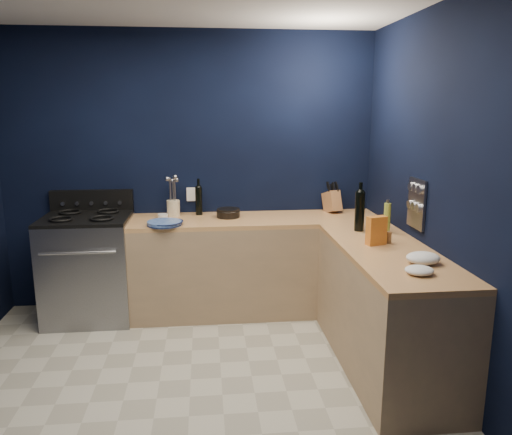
{
  "coord_description": "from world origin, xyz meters",
  "views": [
    {
      "loc": [
        0.13,
        -3.04,
        1.9
      ],
      "look_at": [
        0.55,
        1.0,
        1.0
      ],
      "focal_mm": 35.03,
      "sensor_mm": 36.0,
      "label": 1
    }
  ],
  "objects": [
    {
      "name": "backguard",
      "position": [
        -0.93,
        1.72,
        1.04
      ],
      "size": [
        0.76,
        0.06,
        0.2
      ],
      "primitive_type": "cube",
      "color": "black",
      "rests_on": "gas_range"
    },
    {
      "name": "gas_range",
      "position": [
        -0.93,
        1.42,
        0.46
      ],
      "size": [
        0.76,
        0.66,
        0.92
      ],
      "primitive_type": "cube",
      "color": "gray",
      "rests_on": "floor"
    },
    {
      "name": "wall_outlet",
      "position": [
        0.0,
        1.74,
        1.08
      ],
      "size": [
        0.09,
        0.02,
        0.13
      ],
      "primitive_type": "cube",
      "color": "white",
      "rests_on": "wall_back"
    },
    {
      "name": "wall_back",
      "position": [
        0.0,
        1.76,
        1.3
      ],
      "size": [
        3.5,
        0.02,
        2.6
      ],
      "primitive_type": "cube",
      "color": "black",
      "rests_on": "ground"
    },
    {
      "name": "spice_jar_near",
      "position": [
        1.41,
        0.55,
        0.95
      ],
      "size": [
        0.06,
        0.06,
        0.1
      ],
      "primitive_type": "cylinder",
      "rotation": [
        0.0,
        0.0,
        0.33
      ],
      "color": "olive",
      "rests_on": "top_right"
    },
    {
      "name": "spice_panel",
      "position": [
        1.74,
        0.55,
        1.18
      ],
      "size": [
        0.02,
        0.28,
        0.38
      ],
      "primitive_type": "cube",
      "color": "gray",
      "rests_on": "wall_right"
    },
    {
      "name": "wine_bottle_back",
      "position": [
        0.07,
        1.63,
        1.03
      ],
      "size": [
        0.08,
        0.08,
        0.27
      ],
      "primitive_type": "cylinder",
      "rotation": [
        0.0,
        0.0,
        -0.31
      ],
      "color": "black",
      "rests_on": "top_back"
    },
    {
      "name": "utensil_crock",
      "position": [
        -0.17,
        1.59,
        0.98
      ],
      "size": [
        0.15,
        0.15,
        0.15
      ],
      "primitive_type": "cylinder",
      "rotation": [
        0.0,
        0.0,
        -0.31
      ],
      "color": "beige",
      "rests_on": "top_back"
    },
    {
      "name": "wall_front",
      "position": [
        0.0,
        -1.76,
        1.3
      ],
      "size": [
        3.5,
        0.02,
        2.6
      ],
      "primitive_type": "cube",
      "color": "black",
      "rests_on": "ground"
    },
    {
      "name": "crouton_bag",
      "position": [
        1.39,
        0.43,
        1.01
      ],
      "size": [
        0.16,
        0.11,
        0.21
      ],
      "primitive_type": "cube",
      "rotation": [
        0.0,
        0.0,
        0.28
      ],
      "color": "#BF362A",
      "rests_on": "top_right"
    },
    {
      "name": "cab_back",
      "position": [
        0.6,
        1.44,
        0.43
      ],
      "size": [
        2.3,
        0.63,
        0.86
      ],
      "primitive_type": "cube",
      "color": "tan",
      "rests_on": "floor"
    },
    {
      "name": "cooktop",
      "position": [
        -0.93,
        1.42,
        0.94
      ],
      "size": [
        0.76,
        0.66,
        0.03
      ],
      "primitive_type": "cube",
      "color": "black",
      "rests_on": "gas_range"
    },
    {
      "name": "floor",
      "position": [
        0.0,
        0.0,
        -0.01
      ],
      "size": [
        3.5,
        3.5,
        0.02
      ],
      "primitive_type": "cube",
      "color": "#B1AC9B",
      "rests_on": "ground"
    },
    {
      "name": "towel_end",
      "position": [
        1.42,
        -0.26,
        0.93
      ],
      "size": [
        0.19,
        0.17,
        0.05
      ],
      "primitive_type": "ellipsoid",
      "rotation": [
        0.0,
        0.0,
        0.07
      ],
      "color": "white",
      "rests_on": "top_right"
    },
    {
      "name": "oil_bottle",
      "position": [
        1.6,
        0.79,
        1.02
      ],
      "size": [
        0.07,
        0.07,
        0.24
      ],
      "primitive_type": "cylinder",
      "rotation": [
        0.0,
        0.0,
        -0.39
      ],
      "color": "#93A439",
      "rests_on": "top_right"
    },
    {
      "name": "lemon_basket",
      "position": [
        0.34,
        1.49,
        0.94
      ],
      "size": [
        0.23,
        0.23,
        0.08
      ],
      "primitive_type": "cylinder",
      "rotation": [
        0.0,
        0.0,
        -0.1
      ],
      "color": "black",
      "rests_on": "top_back"
    },
    {
      "name": "ramekin",
      "position": [
        -0.26,
        1.52,
        0.92
      ],
      "size": [
        0.1,
        0.1,
        0.04
      ],
      "primitive_type": "cylinder",
      "rotation": [
        0.0,
        0.0,
        -0.12
      ],
      "color": "white",
      "rests_on": "top_back"
    },
    {
      "name": "top_back",
      "position": [
        0.6,
        1.44,
        0.88
      ],
      "size": [
        2.3,
        0.63,
        0.04
      ],
      "primitive_type": "cube",
      "color": "#9B6232",
      "rests_on": "cab_back"
    },
    {
      "name": "oven_door",
      "position": [
        -0.93,
        1.1,
        0.45
      ],
      "size": [
        0.59,
        0.02,
        0.42
      ],
      "primitive_type": "cube",
      "color": "black",
      "rests_on": "gas_range"
    },
    {
      "name": "knife_block",
      "position": [
        1.36,
        1.63,
        1.0
      ],
      "size": [
        0.17,
        0.25,
        0.25
      ],
      "primitive_type": "cube",
      "rotation": [
        -0.31,
        0.0,
        0.28
      ],
      "color": "#9B6940",
      "rests_on": "top_back"
    },
    {
      "name": "wine_bottle_right",
      "position": [
        1.39,
        0.86,
        1.06
      ],
      "size": [
        0.09,
        0.09,
        0.32
      ],
      "primitive_type": "cylinder",
      "rotation": [
        0.0,
        0.0,
        0.2
      ],
      "color": "black",
      "rests_on": "top_right"
    },
    {
      "name": "top_right",
      "position": [
        1.44,
        0.29,
        0.88
      ],
      "size": [
        0.63,
        1.67,
        0.04
      ],
      "primitive_type": "cube",
      "color": "#9B6232",
      "rests_on": "cab_right"
    },
    {
      "name": "cab_right",
      "position": [
        1.44,
        0.29,
        0.43
      ],
      "size": [
        0.63,
        1.67,
        0.86
      ],
      "primitive_type": "cube",
      "color": "tan",
      "rests_on": "floor"
    },
    {
      "name": "towel_front",
      "position": [
        1.54,
        -0.05,
        0.94
      ],
      "size": [
        0.27,
        0.26,
        0.08
      ],
      "primitive_type": "ellipsoid",
      "rotation": [
        0.0,
        0.0,
        -0.38
      ],
      "color": "white",
      "rests_on": "top_right"
    },
    {
      "name": "wall_right",
      "position": [
        1.76,
        0.0,
        1.3
      ],
      "size": [
        0.02,
        3.5,
        2.6
      ],
      "primitive_type": "cube",
      "color": "black",
      "rests_on": "ground"
    },
    {
      "name": "spice_jar_far",
      "position": [
        1.49,
        0.46,
        0.94
      ],
      "size": [
        0.05,
        0.05,
        0.09
      ],
      "primitive_type": "cylinder",
      "rotation": [
        0.0,
        0.0,
        -0.08
      ],
      "color": "olive",
      "rests_on": "top_right"
    },
    {
      "name": "plate_stack",
      "position": [
        -0.22,
        1.22,
        0.92
      ],
      "size": [
        0.32,
        0.32,
        0.04
      ],
      "primitive_type": "cylinder",
      "rotation": [
        0.0,
        0.0,
        0.08
      ],
      "color": "#304998",
      "rests_on": "top_back"
    }
  ]
}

